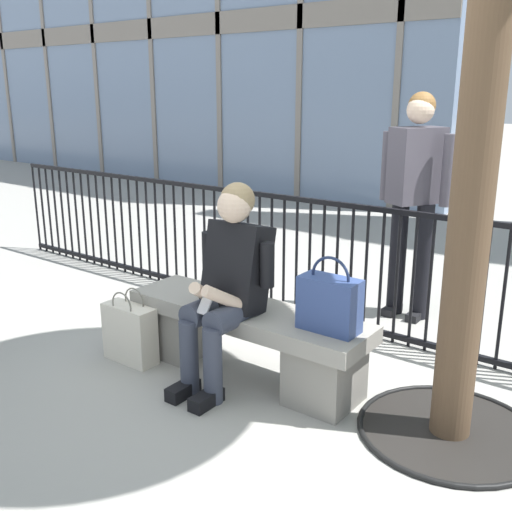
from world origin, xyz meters
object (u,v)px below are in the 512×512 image
stone_bench (246,334)px  shopping_bag (130,333)px  seated_person_with_phone (228,280)px  bystander_at_railing (415,190)px  handbag_on_bench (329,303)px

stone_bench → shopping_bag: (-0.73, -0.30, -0.07)m
seated_person_with_phone → bystander_at_railing: size_ratio=0.71×
handbag_on_bench → seated_person_with_phone: bearing=-169.1°
seated_person_with_phone → handbag_on_bench: bearing=10.9°
stone_bench → bystander_at_railing: size_ratio=0.94×
shopping_bag → bystander_at_railing: 2.32m
stone_bench → bystander_at_railing: bearing=76.1°
stone_bench → handbag_on_bench: size_ratio=3.80×
handbag_on_bench → shopping_bag: size_ratio=0.86×
seated_person_with_phone → stone_bench: bearing=74.4°
bystander_at_railing → handbag_on_bench: bearing=-83.0°
seated_person_with_phone → shopping_bag: (-0.69, -0.17, -0.45)m
seated_person_with_phone → shopping_bag: bearing=-166.4°
handbag_on_bench → shopping_bag: (-1.31, -0.29, -0.41)m
shopping_bag → bystander_at_railing: size_ratio=0.29×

